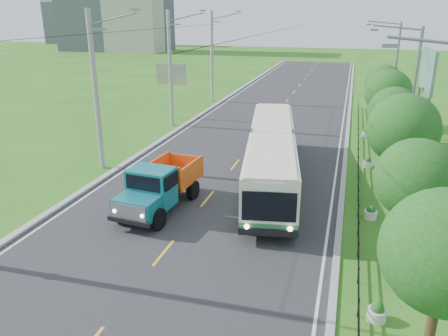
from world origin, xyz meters
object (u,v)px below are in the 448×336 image
at_px(billboard_left, 171,78).
at_px(dump_truck, 160,184).
at_px(planter_far, 366,133).
at_px(tree_second, 417,183).
at_px(planter_front, 377,313).
at_px(planter_near, 371,213).
at_px(pole_near, 96,91).
at_px(tree_front, 446,257).
at_px(pole_far, 212,56).
at_px(streetlight_mid, 410,96).
at_px(tree_fourth, 394,115).
at_px(planter_mid, 368,163).
at_px(tree_fifth, 388,95).
at_px(billboard_right, 427,76).
at_px(tree_back, 384,86).
at_px(bus, 271,152).
at_px(streetlight_far, 394,69).
at_px(pole_mid, 171,69).
at_px(tree_third, 404,133).

distance_m(billboard_left, dump_truck, 21.42).
bearing_deg(planter_far, tree_second, -86.38).
xyz_separation_m(planter_front, planter_near, (0.00, 8.00, 0.00)).
distance_m(pole_near, tree_front, 22.26).
xyz_separation_m(pole_far, planter_far, (16.86, -11.00, -4.81)).
xyz_separation_m(pole_near, streetlight_mid, (18.90, 5.00, -0.19)).
distance_m(tree_fourth, planter_near, 8.87).
relative_size(planter_mid, dump_truck, 0.11).
bearing_deg(tree_fifth, billboard_right, -3.30).
bearing_deg(pole_near, tree_fifth, 31.59).
relative_size(tree_fifth, tree_back, 1.05).
height_order(pole_near, tree_fifth, pole_near).
distance_m(pole_near, bus, 11.59).
bearing_deg(tree_front, planter_mid, 94.02).
bearing_deg(tree_second, streetlight_far, 88.26).
height_order(tree_second, planter_far, tree_second).
bearing_deg(pole_far, pole_mid, -90.00).
distance_m(planter_far, bus, 13.69).
distance_m(tree_front, streetlight_mid, 17.92).
distance_m(pole_mid, tree_back, 18.89).
bearing_deg(planter_mid, pole_far, 131.59).
relative_size(planter_front, planter_mid, 1.00).
relative_size(pole_near, planter_mid, 14.93).
distance_m(pole_mid, planter_near, 23.08).
bearing_deg(tree_fifth, bus, -123.83).
height_order(tree_third, streetlight_mid, streetlight_mid).
bearing_deg(streetlight_far, pole_near, -134.86).
distance_m(pole_near, planter_near, 17.79).
height_order(streetlight_mid, billboard_left, streetlight_mid).
bearing_deg(streetlight_mid, planter_near, -104.32).
relative_size(tree_third, tree_back, 1.09).
xyz_separation_m(pole_far, tree_second, (18.12, -30.86, -1.57)).
xyz_separation_m(tree_fifth, tree_back, (-0.00, 6.00, -0.20)).
xyz_separation_m(planter_far, bus, (-5.75, -12.32, 1.59)).
bearing_deg(planter_front, pole_near, 146.88).
height_order(tree_second, planter_near, tree_second).
distance_m(planter_near, billboard_left, 25.78).
relative_size(pole_far, planter_front, 14.93).
xyz_separation_m(streetlight_far, planter_far, (-2.04, -6.00, -4.62)).
relative_size(streetlight_mid, streetlight_far, 1.00).
height_order(tree_back, planter_near, tree_back).
bearing_deg(pole_far, tree_second, -59.58).
height_order(tree_fourth, streetlight_mid, streetlight_mid).
distance_m(tree_back, planter_front, 28.37).
bearing_deg(tree_back, pole_far, 159.26).
xyz_separation_m(pole_near, tree_second, (18.12, -6.86, -1.57)).
relative_size(planter_mid, planter_far, 1.00).
relative_size(pole_near, tree_third, 1.67).
xyz_separation_m(planter_near, billboard_right, (3.70, 14.00, 5.06)).
xyz_separation_m(tree_third, planter_front, (-1.26, -10.14, -3.70)).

